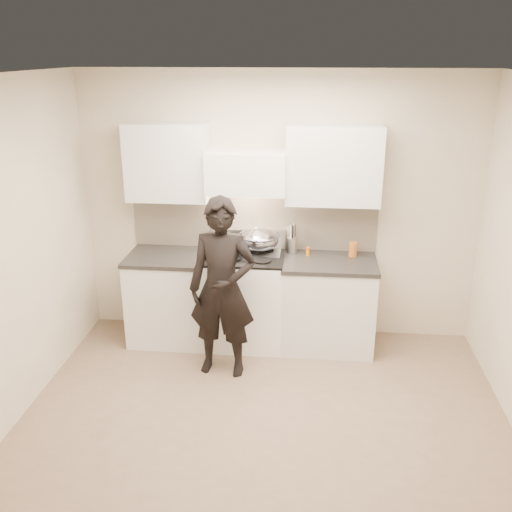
# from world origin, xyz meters

# --- Properties ---
(ground_plane) EXTENTS (4.00, 4.00, 0.00)m
(ground_plane) POSITION_xyz_m (0.00, 0.00, 0.00)
(ground_plane) COLOR #846A55
(room_shell) EXTENTS (4.04, 3.54, 2.70)m
(room_shell) POSITION_xyz_m (-0.06, 0.37, 1.60)
(room_shell) COLOR beige
(room_shell) RESTS_ON ground
(stove) EXTENTS (0.76, 0.65, 0.96)m
(stove) POSITION_xyz_m (-0.30, 1.42, 0.47)
(stove) COLOR white
(stove) RESTS_ON ground
(counter_right) EXTENTS (0.92, 0.67, 0.92)m
(counter_right) POSITION_xyz_m (0.53, 1.43, 0.46)
(counter_right) COLOR silver
(counter_right) RESTS_ON ground
(counter_left) EXTENTS (0.82, 0.67, 0.92)m
(counter_left) POSITION_xyz_m (-1.08, 1.43, 0.46)
(counter_left) COLOR silver
(counter_left) RESTS_ON ground
(wok) EXTENTS (0.41, 0.50, 0.33)m
(wok) POSITION_xyz_m (-0.18, 1.55, 1.07)
(wok) COLOR #9B9CB0
(wok) RESTS_ON stove
(stock_pot) EXTENTS (0.34, 0.29, 0.16)m
(stock_pot) POSITION_xyz_m (-0.44, 1.32, 1.04)
(stock_pot) COLOR #9B9CB0
(stock_pot) RESTS_ON stove
(utensil_crock) EXTENTS (0.11, 0.11, 0.30)m
(utensil_crock) POSITION_xyz_m (0.15, 1.63, 1.01)
(utensil_crock) COLOR #BBBBBB
(utensil_crock) RESTS_ON counter_right
(spice_jar) EXTENTS (0.04, 0.04, 0.09)m
(spice_jar) POSITION_xyz_m (0.31, 1.55, 0.96)
(spice_jar) COLOR #D17606
(spice_jar) RESTS_ON counter_right
(oil_glass) EXTENTS (0.08, 0.08, 0.15)m
(oil_glass) POSITION_xyz_m (0.76, 1.58, 0.99)
(oil_glass) COLOR #B05E22
(oil_glass) RESTS_ON counter_right
(person) EXTENTS (0.64, 0.45, 1.67)m
(person) POSITION_xyz_m (-0.44, 0.83, 0.84)
(person) COLOR black
(person) RESTS_ON ground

